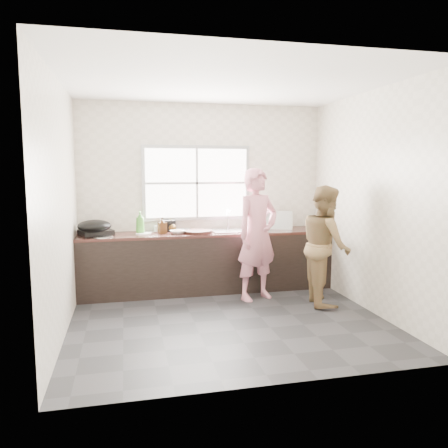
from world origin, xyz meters
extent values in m
cube|color=#29292B|center=(0.00, 0.00, -0.01)|extent=(3.60, 3.20, 0.01)
cube|color=silver|center=(0.00, 0.00, 2.71)|extent=(3.60, 3.20, 0.01)
cube|color=beige|center=(0.00, 1.60, 1.35)|extent=(3.60, 0.01, 2.70)
cube|color=beige|center=(-1.80, 0.00, 1.35)|extent=(0.01, 3.20, 2.70)
cube|color=beige|center=(1.80, 0.00, 1.35)|extent=(0.01, 3.20, 2.70)
cube|color=beige|center=(0.00, -1.60, 1.35)|extent=(3.60, 0.01, 2.70)
cube|color=black|center=(0.00, 1.29, 0.41)|extent=(3.60, 0.62, 0.82)
cube|color=#321914|center=(0.00, 1.29, 0.84)|extent=(3.60, 0.64, 0.04)
cube|color=silver|center=(0.35, 1.29, 0.86)|extent=(0.55, 0.45, 0.02)
cylinder|color=silver|center=(0.35, 1.49, 1.01)|extent=(0.02, 0.02, 0.30)
cube|color=#9EA0A5|center=(-0.10, 1.59, 1.55)|extent=(1.60, 0.05, 1.10)
cube|color=white|center=(-0.10, 1.57, 1.55)|extent=(1.50, 0.01, 1.00)
imported|color=pink|center=(0.58, 0.74, 0.83)|extent=(0.71, 0.59, 1.65)
imported|color=olive|center=(1.39, 0.35, 0.78)|extent=(0.71, 0.85, 1.55)
cylinder|color=black|center=(-0.16, 1.20, 0.88)|extent=(0.50, 0.50, 0.04)
cube|color=#AAACB1|center=(-0.34, 1.35, 0.90)|extent=(0.20, 0.11, 0.01)
imported|color=silver|center=(-0.44, 1.18, 0.89)|extent=(0.27, 0.27, 0.05)
imported|color=silver|center=(0.76, 1.19, 0.89)|extent=(0.28, 0.28, 0.07)
imported|color=white|center=(0.67, 1.28, 0.89)|extent=(0.22, 0.22, 0.05)
cylinder|color=black|center=(-0.54, 1.50, 0.94)|extent=(0.23, 0.23, 0.16)
cylinder|color=white|center=(-0.90, 1.24, 0.87)|extent=(0.23, 0.23, 0.02)
imported|color=#3D882C|center=(-0.95, 1.31, 1.02)|extent=(0.13, 0.13, 0.32)
imported|color=#3F240F|center=(-0.64, 1.27, 0.97)|extent=(0.12, 0.12, 0.21)
imported|color=#503714|center=(-0.50, 1.44, 0.94)|extent=(0.15, 0.15, 0.16)
cylinder|color=#BAC0C1|center=(-0.72, 1.43, 0.91)|extent=(0.06, 0.06, 0.09)
cube|color=black|center=(-1.55, 1.42, 0.89)|extent=(0.53, 0.53, 0.06)
ellipsoid|color=black|center=(-1.55, 1.18, 1.00)|extent=(0.50, 0.50, 0.17)
cube|color=silver|center=(1.07, 1.28, 1.01)|extent=(0.44, 0.36, 0.29)
cylinder|color=#B3B7BA|center=(-1.44, 1.10, 0.87)|extent=(0.32, 0.32, 0.01)
cylinder|color=#A5A7AC|center=(-0.81, 1.46, 0.87)|extent=(0.30, 0.30, 0.01)
camera|label=1|loc=(-1.14, -4.81, 1.76)|focal=35.00mm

